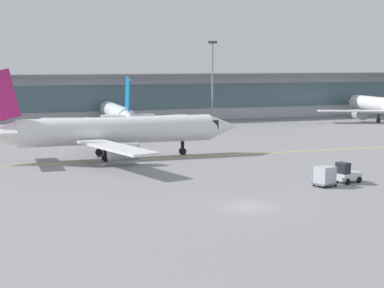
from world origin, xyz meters
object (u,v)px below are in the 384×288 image
gate_airplane_1 (117,113)px  apron_light_mast_2 (212,79)px  baggage_tug (346,174)px  cargo_dolly_lead (325,176)px  taxiing_regional_jet (114,131)px

gate_airplane_1 → apron_light_mast_2: apron_light_mast_2 is taller
gate_airplane_1 → baggage_tug: (10.70, -56.00, -2.00)m
apron_light_mast_2 → baggage_tug: bearing=-99.1°
gate_airplane_1 → baggage_tug: bearing=-166.1°
gate_airplane_1 → baggage_tug: 57.05m
baggage_tug → apron_light_mast_2: 63.63m
cargo_dolly_lead → apron_light_mast_2: apron_light_mast_2 is taller
taxiing_regional_jet → baggage_tug: size_ratio=11.69×
cargo_dolly_lead → baggage_tug: bearing=-0.0°
taxiing_regional_jet → apron_light_mast_2: (28.24, 38.89, 5.36)m
taxiing_regional_jet → baggage_tug: (18.22, -23.46, -2.46)m
baggage_tug → taxiing_regional_jet: bearing=112.0°
gate_airplane_1 → apron_light_mast_2: (20.72, 6.34, 5.82)m
cargo_dolly_lead → gate_airplane_1: bearing=81.9°
taxiing_regional_jet → baggage_tug: bearing=-51.0°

